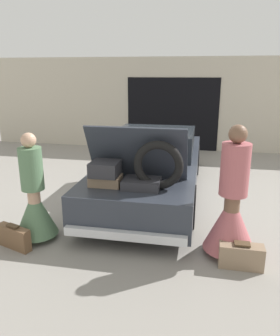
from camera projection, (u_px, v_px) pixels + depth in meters
name	position (u px, v px, depth m)	size (l,w,h in m)	color
ground_plane	(152.00, 193.00, 6.67)	(40.00, 40.00, 0.00)	gray
garage_wall_back	(173.00, 105.00, 10.08)	(12.00, 0.14, 2.80)	beige
car	(152.00, 166.00, 6.50)	(1.80, 4.78, 1.63)	#2D333D
person_left	(35.00, 203.00, 4.71)	(0.61, 0.61, 1.58)	tan
person_right	(231.00, 211.00, 4.27)	(0.69, 0.69, 1.76)	brown
suitcase_beside_left_person	(14.00, 237.00, 4.55)	(0.56, 0.30, 0.35)	brown
suitcase_beside_right_person	(241.00, 256.00, 4.10)	(0.55, 0.21, 0.34)	#8C7259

